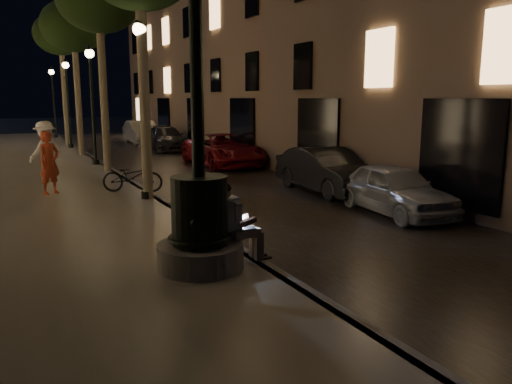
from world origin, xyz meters
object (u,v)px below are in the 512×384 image
car_fifth (142,132)px  fountain_lamppost (199,207)px  lamp_curb_a (142,85)px  tree_second (98,1)px  tree_far (60,35)px  car_third (223,150)px  lamp_curb_d (53,93)px  car_second (327,170)px  pedestrian_red (49,163)px  car_front (395,189)px  tree_third (73,27)px  lamp_curb_b (92,90)px  pedestrian_white (46,150)px  car_rear (165,138)px  lamp_curb_c (67,92)px  seated_man_laptop (235,220)px  bicycle (132,176)px

car_fifth → fountain_lamppost: bearing=-100.7°
lamp_curb_a → fountain_lamppost: bearing=-96.7°
tree_second → lamp_curb_a: bearing=-91.0°
tree_far → car_third: size_ratio=1.50×
lamp_curb_d → car_second: (5.50, -24.67, -2.54)m
fountain_lamppost → pedestrian_red: size_ratio=2.88×
fountain_lamppost → lamp_curb_d: (0.70, 30.00, 2.02)m
tree_second → car_third: size_ratio=1.48×
car_front → pedestrian_red: (-7.63, 5.73, 0.47)m
tree_third → car_fifth: (4.62, 6.52, -5.39)m
car_fifth → pedestrian_red: 17.99m
car_front → car_fifth: bearing=97.8°
car_second → lamp_curb_b: bearing=125.3°
pedestrian_white → lamp_curb_d: bearing=-131.3°
car_rear → pedestrian_red: 14.16m
lamp_curb_c → tree_second: bearing=-89.4°
lamp_curb_a → car_front: size_ratio=1.29×
pedestrian_red → tree_third: bearing=43.9°
tree_second → pedestrian_white: tree_second is taller
fountain_lamppost → tree_far: size_ratio=0.69×
tree_second → car_rear: (4.75, 8.14, -5.67)m
car_fifth → lamp_curb_d: bearing=131.7°
lamp_curb_b → car_rear: (4.85, 6.14, -2.57)m
lamp_curb_a → lamp_curb_c: size_ratio=1.00×
fountain_lamppost → lamp_curb_b: bearing=87.1°
lamp_curb_b → car_front: 13.25m
car_front → car_rear: (-0.52, 17.97, 0.02)m
lamp_curb_c → lamp_curb_a: bearing=-90.0°
tree_far → car_rear: (4.77, -3.86, -5.77)m
car_third → lamp_curb_c: bearing=118.4°
seated_man_laptop → car_second: size_ratio=0.32×
lamp_curb_a → pedestrian_red: 3.64m
tree_second → car_rear: bearing=59.8°
lamp_curb_c → car_fifth: bearing=28.6°
lamp_curb_a → lamp_curb_c: (0.00, 16.00, 0.00)m
seated_man_laptop → lamp_curb_b: 14.19m
car_third → lamp_curb_a: bearing=-128.0°
lamp_curb_d → car_fifth: bearing=-49.9°
tree_far → car_second: bearing=-73.8°
car_rear → pedestrian_white: 11.57m
car_front → car_fifth: size_ratio=0.83×
fountain_lamppost → car_rear: (5.55, 20.14, -0.55)m
bicycle → car_front: bearing=-104.6°
car_second → pedestrian_red: 8.18m
seated_man_laptop → car_third: seated_man_laptop is taller
tree_third → tree_far: 6.01m
seated_man_laptop → car_fifth: 24.97m
lamp_curb_a → lamp_curb_b: 8.00m
pedestrian_white → lamp_curb_c: bearing=-135.7°
tree_far → pedestrian_white: bearing=-99.5°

